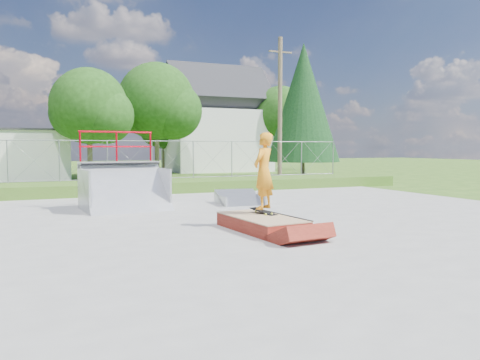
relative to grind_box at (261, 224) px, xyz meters
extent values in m
plane|color=#325518|center=(0.06, 1.15, -0.18)|extent=(120.00, 120.00, 0.00)
cube|color=gray|center=(0.06, 1.15, -0.16)|extent=(20.00, 16.00, 0.04)
cube|color=#325518|center=(0.06, 10.65, 0.07)|extent=(24.00, 3.00, 0.50)
cube|color=maroon|center=(0.00, 0.00, -0.01)|extent=(1.37, 2.51, 0.34)
cube|color=tan|center=(0.00, 0.00, 0.17)|extent=(1.39, 2.53, 0.02)
cube|color=black|center=(0.24, 0.37, 0.23)|extent=(0.44, 0.82, 0.13)
imported|color=orange|center=(0.24, 0.37, 1.16)|extent=(0.81, 0.77, 1.86)
cube|color=silver|center=(9.06, 27.15, 2.32)|extent=(8.00, 6.00, 5.00)
cube|color=#29292D|center=(9.06, 27.15, 5.72)|extent=(8.40, 6.08, 6.08)
cylinder|color=brown|center=(7.56, 13.15, 3.82)|extent=(0.24, 0.24, 8.00)
cylinder|color=brown|center=(-1.94, 19.15, 1.04)|extent=(0.30, 0.30, 2.45)
sphere|color=#1A3B10|center=(-1.94, 19.15, 4.23)|extent=(4.48, 4.48, 4.48)
sphere|color=#1A3B10|center=(-1.10, 18.59, 3.67)|extent=(3.36, 3.36, 3.36)
cylinder|color=brown|center=(2.56, 21.15, 1.22)|extent=(0.30, 0.30, 2.80)
sphere|color=#1A3B10|center=(2.56, 21.15, 4.86)|extent=(5.12, 5.12, 5.12)
sphere|color=#1A3B10|center=(3.52, 20.51, 4.22)|extent=(3.84, 3.84, 3.84)
cylinder|color=brown|center=(14.06, 25.15, 1.13)|extent=(0.30, 0.30, 2.62)
sphere|color=#1A3B10|center=(14.06, 25.15, 4.54)|extent=(4.80, 4.80, 4.80)
sphere|color=#1A3B10|center=(14.96, 24.55, 3.94)|extent=(3.60, 3.60, 3.60)
cylinder|color=brown|center=(5.06, 29.15, 0.87)|extent=(0.30, 0.30, 2.10)
sphere|color=#1A3B10|center=(5.06, 29.15, 3.60)|extent=(3.84, 3.84, 3.84)
sphere|color=#1A3B10|center=(5.78, 28.67, 3.12)|extent=(2.88, 2.88, 2.88)
cylinder|color=brown|center=(12.06, 18.15, 0.42)|extent=(0.28, 0.28, 1.20)
cone|color=black|center=(12.06, 18.15, 4.87)|extent=(5.04, 5.04, 8.10)
camera|label=1|loc=(-4.80, -9.81, 1.80)|focal=35.00mm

